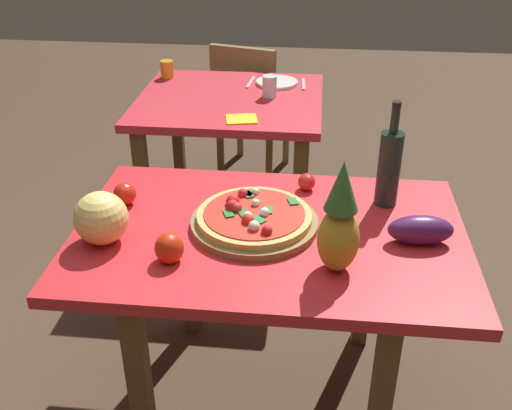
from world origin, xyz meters
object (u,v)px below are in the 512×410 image
background_table (230,118)px  bell_pepper (169,248)px  pineapple_left (339,223)px  napkin_folded (241,119)px  dining_chair (250,103)px  pizza (253,215)px  wine_bottle (389,167)px  display_table (269,255)px  knife_utensil (303,84)px  tomato_near_board (307,182)px  drinking_glass_juice (167,69)px  tomato_beside_pepper (125,194)px  pizza_board (254,223)px  eggplant (421,230)px  melon (101,218)px  fork_utensil (251,82)px  dinner_plate (277,82)px  drinking_glass_water (270,86)px

background_table → bell_pepper: size_ratio=9.73×
pineapple_left → napkin_folded: pineapple_left is taller
dining_chair → pizza: size_ratio=2.32×
wine_bottle → bell_pepper: 0.78m
pizza → display_table: bearing=-19.5°
wine_bottle → knife_utensil: 1.29m
bell_pepper → knife_utensil: 1.69m
tomato_near_board → drinking_glass_juice: (-0.80, 1.22, 0.01)m
tomato_near_board → tomato_beside_pepper: size_ratio=0.79×
pizza_board → eggplant: 0.51m
pizza_board → tomato_beside_pepper: 0.46m
pizza → drinking_glass_juice: bearing=113.1°
pizza_board → melon: bearing=-163.3°
background_table → knife_utensil: (0.36, 0.23, 0.12)m
knife_utensil → napkin_folded: 0.59m
display_table → tomato_near_board: 0.33m
pizza → pineapple_left: pineapple_left is taller
napkin_folded → fork_utensil: bearing=92.0°
pizza_board → tomato_beside_pepper: (-0.45, 0.10, 0.03)m
bell_pepper → tomato_near_board: (0.38, 0.48, -0.01)m
tomato_beside_pepper → drinking_glass_juice: (-0.19, 1.39, 0.01)m
pizza_board → napkin_folded: (-0.16, 0.91, -0.01)m
dining_chair → pineapple_left: (0.49, -2.06, 0.41)m
tomato_beside_pepper → fork_utensil: bearing=78.4°
eggplant → napkin_folded: bearing=125.2°
bell_pepper → tomato_near_board: bearing=51.7°
tomato_beside_pepper → dining_chair: bearing=82.9°
bell_pepper → dining_chair: bearing=90.3°
background_table → eggplant: bearing=-58.4°
background_table → drinking_glass_juice: 0.50m
knife_utensil → tomato_near_board: bearing=-90.8°
display_table → wine_bottle: (0.38, 0.22, 0.23)m
pizza → eggplant: 0.52m
dinner_plate → napkin_folded: dinner_plate is taller
pizza_board → drinking_glass_juice: size_ratio=4.45×
melon → eggplant: (0.96, 0.10, -0.04)m
fork_utensil → knife_utensil: 0.28m
tomato_near_board → dining_chair: bearing=103.8°
pizza_board → wine_bottle: wine_bottle is taller
pizza → dining_chair: bearing=97.0°
wine_bottle → drinking_glass_water: 1.15m
eggplant → fork_utensil: eggplant is taller
melon → drinking_glass_juice: melon is taller
drinking_glass_juice → pineapple_left: bearing=-62.1°
dining_chair → eggplant: (0.74, -1.90, 0.31)m
bell_pepper → tomato_beside_pepper: 0.39m
pineapple_left → drinking_glass_water: size_ratio=3.18×
bell_pepper → drinking_glass_juice: size_ratio=1.03×
wine_bottle → fork_utensil: (-0.60, 1.24, -0.13)m
pizza → drinking_glass_juice: (-0.63, 1.49, 0.00)m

